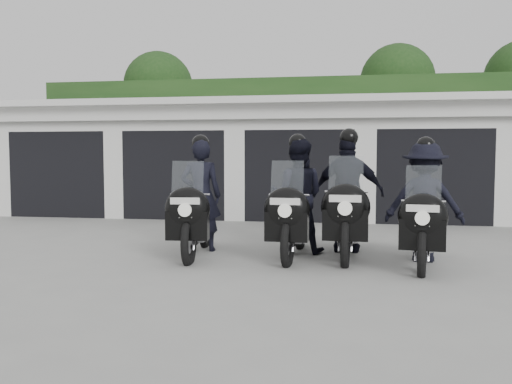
% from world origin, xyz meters
% --- Properties ---
extents(ground, '(80.00, 80.00, 0.00)m').
position_xyz_m(ground, '(0.00, 0.00, 0.00)').
color(ground, gray).
rests_on(ground, ground).
extents(garage_block, '(16.40, 6.80, 2.96)m').
position_xyz_m(garage_block, '(-0.00, 8.06, 1.42)').
color(garage_block, silver).
rests_on(garage_block, ground).
extents(background_vegetation, '(20.00, 3.90, 5.80)m').
position_xyz_m(background_vegetation, '(0.37, 12.92, 2.77)').
color(background_vegetation, '#183613').
rests_on(background_vegetation, ground).
extents(police_bike_a, '(0.82, 2.31, 2.01)m').
position_xyz_m(police_bike_a, '(-1.25, 1.04, 0.80)').
color(police_bike_a, black).
rests_on(police_bike_a, ground).
extents(police_bike_b, '(0.94, 2.32, 2.02)m').
position_xyz_m(police_bike_b, '(0.31, 1.27, 0.85)').
color(police_bike_b, black).
rests_on(police_bike_b, ground).
extents(police_bike_c, '(1.17, 2.42, 2.11)m').
position_xyz_m(police_bike_c, '(1.14, 1.43, 0.89)').
color(police_bike_c, black).
rests_on(police_bike_c, ground).
extents(police_bike_d, '(1.25, 2.22, 1.94)m').
position_xyz_m(police_bike_d, '(2.26, 0.90, 0.83)').
color(police_bike_d, black).
rests_on(police_bike_d, ground).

